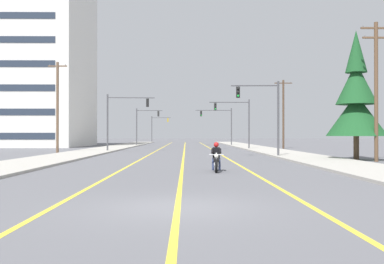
# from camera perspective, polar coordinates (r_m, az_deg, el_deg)

# --- Properties ---
(ground_plane) EXTENTS (400.00, 400.00, 0.00)m
(ground_plane) POSITION_cam_1_polar(r_m,az_deg,el_deg) (11.49, -2.20, -9.53)
(ground_plane) COLOR #5B5B60
(lane_stripe_center) EXTENTS (0.16, 100.00, 0.01)m
(lane_stripe_center) POSITION_cam_1_polar(r_m,az_deg,el_deg) (56.37, -0.97, -2.20)
(lane_stripe_center) COLOR yellow
(lane_stripe_center) RESTS_ON ground
(lane_stripe_left) EXTENTS (0.16, 100.00, 0.01)m
(lane_stripe_left) POSITION_cam_1_polar(r_m,az_deg,el_deg) (56.47, -4.16, -2.19)
(lane_stripe_left) COLOR yellow
(lane_stripe_left) RESTS_ON ground
(lane_stripe_right) EXTENTS (0.16, 100.00, 0.01)m
(lane_stripe_right) POSITION_cam_1_polar(r_m,az_deg,el_deg) (56.46, 2.49, -2.19)
(lane_stripe_right) COLOR yellow
(lane_stripe_right) RESTS_ON ground
(sidewalk_kerb_right) EXTENTS (4.40, 110.00, 0.14)m
(sidewalk_kerb_right) POSITION_cam_1_polar(r_m,az_deg,el_deg) (52.20, 9.49, -2.27)
(sidewalk_kerb_right) COLOR #ADA89E
(sidewalk_kerb_right) RESTS_ON ground
(sidewalk_kerb_left) EXTENTS (4.40, 110.00, 0.14)m
(sidewalk_kerb_left) POSITION_cam_1_polar(r_m,az_deg,el_deg) (52.31, -11.60, -2.26)
(sidewalk_kerb_left) COLOR #ADA89E
(sidewalk_kerb_left) RESTS_ON ground
(motorcycle_with_rider) EXTENTS (0.70, 2.19, 1.46)m
(motorcycle_with_rider) POSITION_cam_1_polar(r_m,az_deg,el_deg) (22.39, 3.09, -3.54)
(motorcycle_with_rider) COLOR black
(motorcycle_with_rider) RESTS_ON ground
(traffic_signal_near_right) EXTENTS (3.94, 0.37, 6.20)m
(traffic_signal_near_right) POSITION_cam_1_polar(r_m,az_deg,el_deg) (37.15, 9.22, 3.07)
(traffic_signal_near_right) COLOR #47474C
(traffic_signal_near_right) RESTS_ON ground
(traffic_signal_near_left) EXTENTS (5.15, 0.63, 6.20)m
(traffic_signal_near_left) POSITION_cam_1_polar(r_m,az_deg,el_deg) (49.20, -8.96, 2.32)
(traffic_signal_near_left) COLOR #47474C
(traffic_signal_near_left) RESTS_ON ground
(traffic_signal_mid_right) EXTENTS (5.02, 0.43, 6.20)m
(traffic_signal_mid_right) POSITION_cam_1_polar(r_m,az_deg,el_deg) (55.86, 5.79, 2.00)
(traffic_signal_mid_right) COLOR #47474C
(traffic_signal_mid_right) RESTS_ON ground
(traffic_signal_mid_left) EXTENTS (4.34, 0.37, 6.20)m
(traffic_signal_mid_left) POSITION_cam_1_polar(r_m,az_deg,el_deg) (74.88, -6.11, 1.37)
(traffic_signal_mid_left) COLOR #47474C
(traffic_signal_mid_left) RESTS_ON ground
(traffic_signal_far_right) EXTENTS (5.99, 0.58, 6.20)m
(traffic_signal_far_right) POSITION_cam_1_polar(r_m,az_deg,el_deg) (74.12, 3.68, 1.47)
(traffic_signal_far_right) COLOR #47474C
(traffic_signal_far_right) RESTS_ON ground
(traffic_signal_far_left) EXTENTS (4.55, 0.59, 6.20)m
(traffic_signal_far_left) POSITION_cam_1_polar(r_m,az_deg,el_deg) (106.52, -4.43, 0.87)
(traffic_signal_far_left) COLOR #47474C
(traffic_signal_far_left) RESTS_ON ground
(utility_pole_right_near) EXTENTS (2.09, 0.26, 9.46)m
(utility_pole_right_near) POSITION_cam_1_polar(r_m,az_deg,el_deg) (32.96, 22.33, 5.32)
(utility_pole_right_near) COLOR brown
(utility_pole_right_near) RESTS_ON ground
(utility_pole_left_near) EXTENTS (1.88, 0.26, 9.11)m
(utility_pole_left_near) POSITION_cam_1_polar(r_m,az_deg,el_deg) (46.98, -16.70, 3.22)
(utility_pole_left_near) COLOR brown
(utility_pole_left_near) RESTS_ON ground
(utility_pole_right_far) EXTENTS (2.29, 0.26, 8.95)m
(utility_pole_right_far) POSITION_cam_1_polar(r_m,az_deg,el_deg) (59.66, 11.51, 2.42)
(utility_pole_right_far) COLOR #4C3828
(utility_pole_right_far) RESTS_ON ground
(conifer_tree_right_verge_near) EXTENTS (4.24, 4.24, 9.34)m
(conifer_tree_right_verge_near) POSITION_cam_1_polar(r_m,az_deg,el_deg) (34.38, 20.11, 3.76)
(conifer_tree_right_verge_near) COLOR #4C3828
(conifer_tree_right_verge_near) RESTS_ON ground
(apartment_building_far_left_block) EXTENTS (23.15, 19.68, 26.64)m
(apartment_building_far_left_block) POSITION_cam_1_polar(r_m,az_deg,el_deg) (76.82, -21.88, 8.29)
(apartment_building_far_left_block) COLOR silver
(apartment_building_far_left_block) RESTS_ON ground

